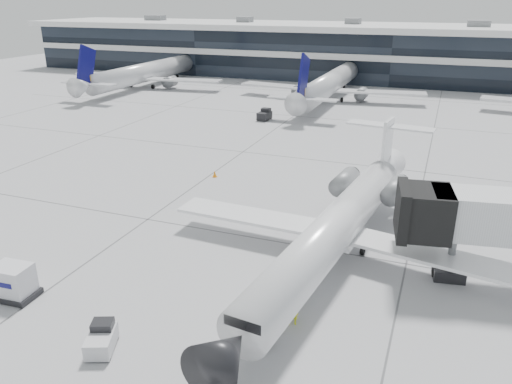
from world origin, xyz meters
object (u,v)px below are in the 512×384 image
at_px(ramp_worker, 292,309).
at_px(baggage_tug, 102,339).
at_px(regional_jet, 338,225).
at_px(cargo_uld, 13,282).

bearing_deg(ramp_worker, baggage_tug, 7.43).
height_order(regional_jet, cargo_uld, regional_jet).
distance_m(baggage_tug, cargo_uld, 7.98).
bearing_deg(ramp_worker, regional_jet, -119.39).
distance_m(ramp_worker, baggage_tug, 9.91).
relative_size(regional_jet, baggage_tug, 12.61).
xyz_separation_m(ramp_worker, cargo_uld, (-16.03, -3.34, 0.06)).
xyz_separation_m(regional_jet, cargo_uld, (-16.61, -11.63, -1.38)).
bearing_deg(cargo_uld, baggage_tug, -18.60).
relative_size(ramp_worker, baggage_tug, 0.79).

